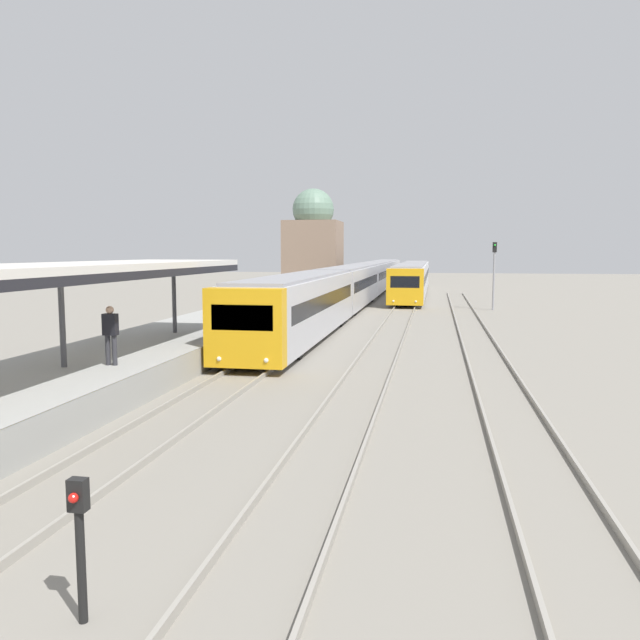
% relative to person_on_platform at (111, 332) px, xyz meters
% --- Properties ---
extents(platform_canopy, '(4.00, 18.71, 2.84)m').
position_rel_person_on_platform_xyz_m(platform_canopy, '(-1.11, -0.48, 1.77)').
color(platform_canopy, beige).
rests_on(platform_canopy, station_platform).
extents(person_on_platform, '(0.40, 0.22, 1.66)m').
position_rel_person_on_platform_xyz_m(person_on_platform, '(0.00, 0.00, 0.00)').
color(person_on_platform, '#2D2D33').
rests_on(person_on_platform, station_platform).
extents(train_near, '(2.69, 67.55, 3.01)m').
position_rel_person_on_platform_xyz_m(train_near, '(2.75, 37.18, -0.18)').
color(train_near, gold).
rests_on(train_near, ground_plane).
extents(train_far, '(2.65, 31.74, 3.00)m').
position_rel_person_on_platform_xyz_m(train_far, '(6.79, 44.40, -0.19)').
color(train_far, gold).
rests_on(train_far, ground_plane).
extents(signal_post_near, '(0.20, 0.21, 1.64)m').
position_rel_person_on_platform_xyz_m(signal_post_near, '(5.12, -9.98, -0.83)').
color(signal_post_near, black).
rests_on(signal_post_near, ground_plane).
extents(signal_mast_far, '(0.28, 0.29, 4.73)m').
position_rel_person_on_platform_xyz_m(signal_mast_far, '(12.91, 29.03, 1.14)').
color(signal_mast_far, gray).
rests_on(signal_mast_far, ground_plane).
extents(distant_domed_building, '(5.32, 5.32, 10.25)m').
position_rel_person_on_platform_xyz_m(distant_domed_building, '(-3.07, 45.25, 2.88)').
color(distant_domed_building, '#89705B').
rests_on(distant_domed_building, ground_plane).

